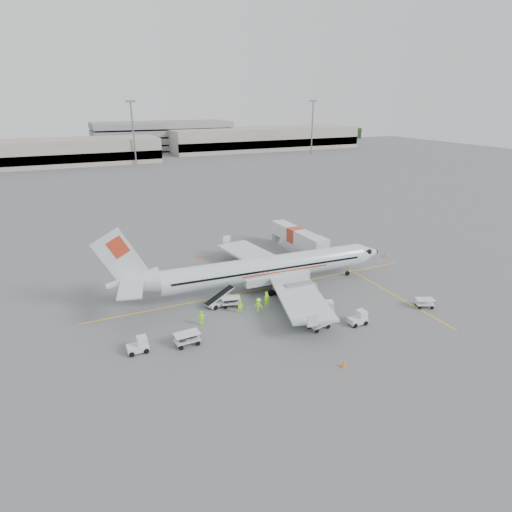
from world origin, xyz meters
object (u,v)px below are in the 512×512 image
(belt_loader, at_px, (221,295))
(tug_fore, at_px, (358,318))
(jet_bridge, at_px, (295,240))
(tug_aft, at_px, (138,345))
(tug_mid, at_px, (325,308))
(aircraft, at_px, (267,253))

(belt_loader, bearing_deg, tug_fore, -57.01)
(jet_bridge, relative_size, tug_aft, 7.41)
(tug_fore, bearing_deg, tug_aft, 169.21)
(tug_fore, bearing_deg, tug_mid, 118.19)
(jet_bridge, bearing_deg, belt_loader, -147.45)
(belt_loader, distance_m, tug_fore, 15.78)
(aircraft, bearing_deg, jet_bridge, 49.54)
(jet_bridge, height_order, tug_aft, jet_bridge)
(aircraft, relative_size, tug_aft, 17.70)
(jet_bridge, bearing_deg, tug_fore, -106.75)
(belt_loader, relative_size, tug_aft, 2.24)
(belt_loader, bearing_deg, tug_aft, -165.33)
(aircraft, distance_m, tug_fore, 13.83)
(tug_fore, height_order, tug_aft, tug_aft)
(jet_bridge, bearing_deg, tug_aft, -149.74)
(jet_bridge, bearing_deg, tug_mid, -113.97)
(aircraft, distance_m, tug_aft, 19.76)
(jet_bridge, bearing_deg, aircraft, -137.14)
(belt_loader, distance_m, tug_mid, 12.13)
(aircraft, distance_m, tug_mid, 10.14)
(aircraft, xyz_separation_m, tug_fore, (4.81, -12.29, -4.13))
(tug_aft, bearing_deg, tug_mid, -2.49)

